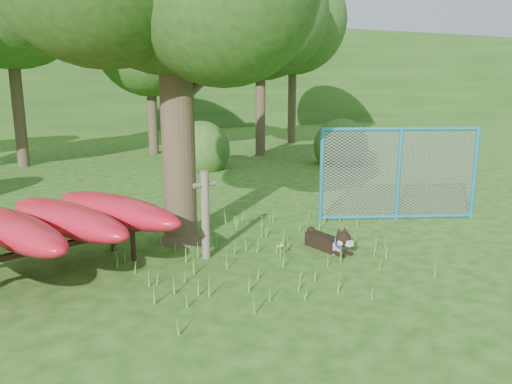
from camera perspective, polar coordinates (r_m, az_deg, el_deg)
name	(u,v)px	position (r m, az deg, el deg)	size (l,w,h in m)	color
ground	(280,282)	(6.89, 2.80, -10.28)	(80.00, 80.00, 0.00)	#1D470E
wooden_post	(205,212)	(7.61, -5.82, -2.34)	(0.38, 0.15, 1.37)	brown
kayak_rack	(40,224)	(7.50, -23.47, -3.38)	(3.91, 3.51, 0.98)	black
husky_dog	(330,241)	(8.12, 8.49, -5.58)	(0.40, 1.04, 0.46)	black
fence_section	(399,174)	(10.09, 16.00, 2.00)	(2.93, 1.23, 3.04)	teal
wildflower_clump	(281,247)	(7.71, 2.83, -6.28)	(0.11, 0.10, 0.23)	#4B8D2E
bg_tree_c	(149,41)	(19.19, -12.11, 16.53)	(4.00, 4.00, 6.12)	#382D1E
bg_tree_d	(261,11)	(18.58, 0.53, 19.97)	(4.80, 4.80, 7.50)	#382D1E
bg_tree_e	(293,20)	(22.62, 4.27, 18.97)	(4.60, 4.60, 7.55)	#382D1E
shrub_right	(340,164)	(16.80, 9.60, 3.18)	(1.80, 1.80, 1.80)	#254D19
shrub_mid	(202,169)	(15.66, -6.24, 2.61)	(1.80, 1.80, 1.80)	#254D19
wooded_hillside	(69,76)	(33.73, -20.63, 12.27)	(80.00, 12.00, 6.00)	#254D19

